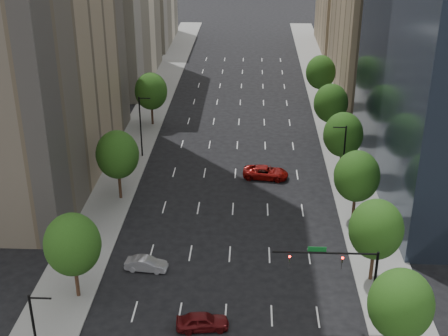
# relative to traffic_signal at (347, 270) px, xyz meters

# --- Properties ---
(sidewalk_left) EXTENTS (6.00, 200.00, 0.15)m
(sidewalk_left) POSITION_rel_traffic_signal_xyz_m (-26.03, 30.00, -5.10)
(sidewalk_left) COLOR slate
(sidewalk_left) RESTS_ON ground
(sidewalk_right) EXTENTS (6.00, 200.00, 0.15)m
(sidewalk_right) POSITION_rel_traffic_signal_xyz_m (4.97, 30.00, -5.10)
(sidewalk_right) COLOR slate
(sidewalk_right) RESTS_ON ground
(filler_left) EXTENTS (14.00, 26.00, 18.00)m
(filler_left) POSITION_rel_traffic_signal_xyz_m (-35.53, 106.00, 3.83)
(filler_left) COLOR beige
(filler_left) RESTS_ON ground
(parking_tan_right) EXTENTS (14.00, 30.00, 30.00)m
(parking_tan_right) POSITION_rel_traffic_signal_xyz_m (14.47, 70.00, 9.83)
(parking_tan_right) COLOR #8C7759
(parking_tan_right) RESTS_ON ground
(filler_right) EXTENTS (14.00, 26.00, 16.00)m
(filler_right) POSITION_rel_traffic_signal_xyz_m (14.47, 103.00, 2.83)
(filler_right) COLOR #8C7759
(filler_right) RESTS_ON ground
(tree_right_0) EXTENTS (5.20, 5.20, 8.39)m
(tree_right_0) POSITION_rel_traffic_signal_xyz_m (3.47, -5.00, 0.22)
(tree_right_0) COLOR #382316
(tree_right_0) RESTS_ON ground
(tree_right_1) EXTENTS (5.20, 5.20, 8.75)m
(tree_right_1) POSITION_rel_traffic_signal_xyz_m (3.47, 6.00, 0.58)
(tree_right_1) COLOR #382316
(tree_right_1) RESTS_ON ground
(tree_right_2) EXTENTS (5.20, 5.20, 8.61)m
(tree_right_2) POSITION_rel_traffic_signal_xyz_m (3.47, 18.00, 0.43)
(tree_right_2) COLOR #382316
(tree_right_2) RESTS_ON ground
(tree_right_3) EXTENTS (5.20, 5.20, 8.89)m
(tree_right_3) POSITION_rel_traffic_signal_xyz_m (3.47, 30.00, 0.72)
(tree_right_3) COLOR #382316
(tree_right_3) RESTS_ON ground
(tree_right_4) EXTENTS (5.20, 5.20, 8.46)m
(tree_right_4) POSITION_rel_traffic_signal_xyz_m (3.47, 44.00, 0.29)
(tree_right_4) COLOR #382316
(tree_right_4) RESTS_ON ground
(tree_right_5) EXTENTS (5.20, 5.20, 8.75)m
(tree_right_5) POSITION_rel_traffic_signal_xyz_m (3.47, 60.00, 0.58)
(tree_right_5) COLOR #382316
(tree_right_5) RESTS_ON ground
(tree_left_0) EXTENTS (5.20, 5.20, 8.75)m
(tree_left_0) POSITION_rel_traffic_signal_xyz_m (-24.53, 2.00, 0.58)
(tree_left_0) COLOR #382316
(tree_left_0) RESTS_ON ground
(tree_left_1) EXTENTS (5.20, 5.20, 8.97)m
(tree_left_1) POSITION_rel_traffic_signal_xyz_m (-24.53, 22.00, 0.79)
(tree_left_1) COLOR #382316
(tree_left_1) RESTS_ON ground
(tree_left_2) EXTENTS (5.20, 5.20, 8.68)m
(tree_left_2) POSITION_rel_traffic_signal_xyz_m (-24.53, 48.00, 0.50)
(tree_left_2) COLOR #382316
(tree_left_2) RESTS_ON ground
(streetlight_rn) EXTENTS (1.70, 0.20, 9.00)m
(streetlight_rn) POSITION_rel_traffic_signal_xyz_m (2.91, 25.00, -0.33)
(streetlight_rn) COLOR black
(streetlight_rn) RESTS_ON ground
(streetlight_ln) EXTENTS (1.70, 0.20, 9.00)m
(streetlight_ln) POSITION_rel_traffic_signal_xyz_m (-23.96, 35.00, -0.33)
(streetlight_ln) COLOR black
(streetlight_ln) RESTS_ON ground
(traffic_signal) EXTENTS (9.12, 0.40, 7.38)m
(traffic_signal) POSITION_rel_traffic_signal_xyz_m (0.00, 0.00, 0.00)
(traffic_signal) COLOR black
(traffic_signal) RESTS_ON ground
(car_maroon) EXTENTS (4.80, 2.42, 1.57)m
(car_maroon) POSITION_rel_traffic_signal_xyz_m (-12.46, -2.06, -4.39)
(car_maroon) COLOR #530D0F
(car_maroon) RESTS_ON ground
(car_silver) EXTENTS (4.38, 1.90, 1.40)m
(car_silver) POSITION_rel_traffic_signal_xyz_m (-18.83, 6.70, -4.47)
(car_silver) COLOR #9C9CA1
(car_silver) RESTS_ON ground
(car_red_far) EXTENTS (6.26, 3.45, 1.66)m
(car_red_far) POSITION_rel_traffic_signal_xyz_m (-6.48, 28.76, -4.34)
(car_red_far) COLOR maroon
(car_red_far) RESTS_ON ground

